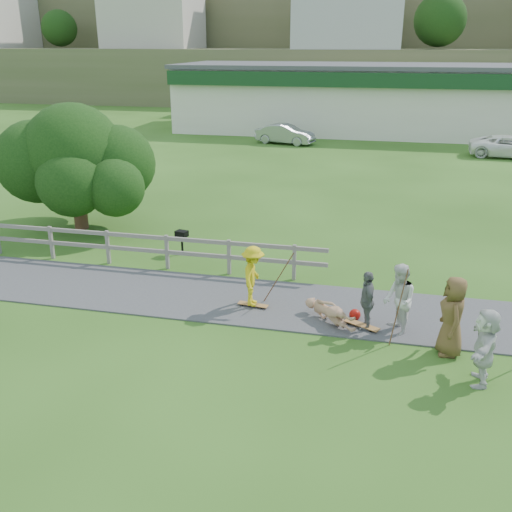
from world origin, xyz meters
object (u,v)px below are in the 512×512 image
object	(u,v)px
skater_rider	(253,280)
bbq	(182,243)
skater_fallen	(330,313)
car_silver	(285,134)
spectator_a	(399,300)
car_white	(510,147)
spectator_c	(452,316)
tree	(77,181)
spectator_d	(485,347)
spectator_b	(367,301)

from	to	relation	value
skater_rider	bbq	world-z (taller)	skater_rider
skater_fallen	car_silver	bearing A→B (deg)	55.30
skater_fallen	spectator_a	distance (m)	1.74
skater_fallen	car_white	distance (m)	26.11
spectator_c	tree	xyz separation A→B (m)	(-12.85, 6.64, 0.91)
spectator_d	car_silver	size ratio (longest dim) A/B	0.41
skater_fallen	spectator_a	world-z (taller)	spectator_a
car_white	bbq	world-z (taller)	car_white
tree	car_white	bearing A→B (deg)	45.73
skater_fallen	bbq	bearing A→B (deg)	96.38
spectator_a	car_white	size ratio (longest dim) A/B	0.37
skater_rider	car_silver	xyz separation A→B (m)	(-3.85, 26.13, -0.14)
skater_fallen	car_white	world-z (taller)	car_white
spectator_c	tree	world-z (taller)	tree
tree	bbq	distance (m)	5.28
spectator_d	tree	world-z (taller)	tree
spectator_b	skater_rider	bearing A→B (deg)	-112.98
spectator_b	spectator_d	distance (m)	3.08
spectator_c	car_white	bearing A→B (deg)	160.75
spectator_c	car_silver	xyz separation A→B (m)	(-8.72, 27.45, -0.26)
spectator_b	tree	size ratio (longest dim) A/B	0.26
spectator_d	bbq	xyz separation A→B (m)	(-8.66, 5.89, -0.43)
skater_rider	tree	bearing A→B (deg)	52.21
spectator_b	spectator_c	world-z (taller)	spectator_c
tree	spectator_d	bearing A→B (deg)	-30.04
skater_fallen	spectator_c	world-z (taller)	spectator_c
car_white	skater_fallen	bearing A→B (deg)	165.94
skater_fallen	car_white	size ratio (longest dim) A/B	0.34
spectator_a	car_white	bearing A→B (deg)	146.53
skater_rider	car_white	distance (m)	26.43
car_silver	car_white	distance (m)	14.46
car_white	bbq	distance (m)	24.92
car_white	skater_rider	bearing A→B (deg)	161.32
car_white	bbq	xyz separation A→B (m)	(-13.73, -20.79, -0.25)
spectator_c	spectator_d	size ratio (longest dim) A/B	1.11
car_white	tree	size ratio (longest dim) A/B	0.82
car_white	tree	xyz separation A→B (m)	(-18.46, -18.94, 1.19)
spectator_c	car_silver	size ratio (longest dim) A/B	0.46
skater_rider	tree	xyz separation A→B (m)	(-7.97, 5.32, 1.03)
tree	car_silver	bearing A→B (deg)	78.79
spectator_d	tree	bearing A→B (deg)	-110.77
spectator_c	bbq	world-z (taller)	spectator_c
spectator_d	car_silver	world-z (taller)	spectator_d
skater_fallen	spectator_d	bearing A→B (deg)	-77.91
skater_rider	spectator_d	size ratio (longest dim) A/B	0.97
bbq	car_silver	bearing A→B (deg)	104.58
skater_rider	spectator_c	size ratio (longest dim) A/B	0.87
spectator_b	spectator_c	xyz separation A→B (m)	(1.90, -0.77, 0.17)
spectator_a	skater_fallen	bearing A→B (deg)	-113.78
spectator_b	car_silver	bearing A→B (deg)	-178.18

